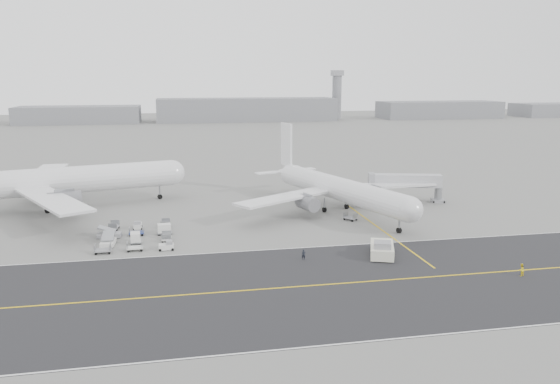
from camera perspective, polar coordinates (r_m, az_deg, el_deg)
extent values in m
plane|color=gray|center=(86.23, -7.09, -5.91)|extent=(700.00, 700.00, 0.00)
cube|color=#272729|center=(69.88, -1.87, -10.13)|extent=(220.00, 32.00, 0.02)
cube|color=gold|center=(69.87, -1.87, -10.11)|extent=(220.00, 0.30, 0.01)
cube|color=silver|center=(84.59, -3.59, -6.17)|extent=(220.00, 0.25, 0.01)
cube|color=silver|center=(55.75, 0.82, -16.07)|extent=(220.00, 0.25, 0.01)
cube|color=gold|center=(97.41, 10.62, -3.94)|extent=(0.30, 40.00, 0.01)
cylinder|color=gray|center=(362.81, 5.95, 9.82)|extent=(6.00, 6.00, 28.00)
cube|color=gray|center=(362.63, 6.00, 12.26)|extent=(7.00, 7.00, 3.50)
cylinder|color=silver|center=(119.31, -22.56, 1.05)|extent=(48.45, 17.51, 5.57)
sphere|color=silver|center=(122.78, -11.20, 2.01)|extent=(5.46, 5.46, 5.46)
cube|color=silver|center=(104.99, -22.72, -0.72)|extent=(17.91, 26.27, 0.45)
cube|color=silver|center=(133.84, -23.40, 1.75)|extent=(6.13, 26.71, 0.45)
cylinder|color=slate|center=(109.87, -21.56, -0.85)|extent=(6.60, 4.82, 3.45)
cylinder|color=slate|center=(129.63, -22.22, 0.93)|extent=(6.60, 4.82, 3.45)
cylinder|color=black|center=(123.07, -12.44, -0.48)|extent=(1.14, 0.75, 1.05)
cylinder|color=black|center=(116.97, -23.14, -1.80)|extent=(1.14, 0.75, 1.05)
cylinder|color=black|center=(123.50, -23.28, -1.13)|extent=(1.14, 0.75, 1.05)
cylinder|color=gray|center=(122.78, -12.47, 0.19)|extent=(0.36, 0.36, 2.92)
cylinder|color=silver|center=(108.30, 6.32, 0.31)|extent=(16.84, 39.07, 4.55)
sphere|color=silver|center=(93.32, 13.42, -1.81)|extent=(4.46, 4.46, 4.46)
cone|color=silver|center=(125.41, 0.78, 2.11)|extent=(6.33, 8.64, 4.09)
cube|color=silver|center=(124.92, 0.68, 4.99)|extent=(1.85, 4.29, 9.68)
cube|color=silver|center=(124.09, -0.98, 2.06)|extent=(7.57, 4.36, 0.25)
cube|color=silver|center=(128.03, 2.16, 2.35)|extent=(7.57, 4.36, 0.25)
cube|color=silver|center=(102.84, 0.56, -0.56)|extent=(20.97, 15.75, 0.45)
cube|color=silver|center=(116.42, 10.83, 0.69)|extent=(22.08, 6.50, 0.45)
cylinder|color=slate|center=(103.37, 2.90, -1.16)|extent=(4.20, 5.48, 2.82)
cylinder|color=slate|center=(112.83, 9.98, -0.22)|extent=(4.20, 5.48, 2.82)
cylinder|color=black|center=(96.08, 12.33, -3.94)|extent=(0.79, 1.09, 0.99)
cylinder|color=black|center=(108.84, 4.65, -1.85)|extent=(0.79, 1.09, 0.99)
cylinder|color=black|center=(111.91, 6.97, -1.52)|extent=(0.79, 1.09, 0.99)
cylinder|color=gray|center=(95.77, 12.36, -3.25)|extent=(0.36, 0.36, 2.39)
cube|color=silver|center=(83.52, 10.61, -5.93)|extent=(5.53, 7.65, 1.56)
cube|color=gray|center=(81.68, 10.66, -5.48)|extent=(3.07, 2.94, 1.00)
cylinder|color=gray|center=(87.69, 10.54, -5.34)|extent=(1.17, 2.78, 0.18)
cylinder|color=black|center=(81.08, 9.60, -6.77)|extent=(0.77, 1.10, 1.00)
cylinder|color=black|center=(81.17, 11.67, -6.83)|extent=(0.77, 1.10, 1.00)
cylinder|color=black|center=(86.18, 9.59, -5.65)|extent=(0.77, 1.10, 1.00)
cylinder|color=black|center=(86.27, 11.53, -5.71)|extent=(0.77, 1.10, 1.00)
cylinder|color=gray|center=(121.65, 16.20, -0.10)|extent=(1.61, 1.61, 4.03)
cube|color=gray|center=(121.99, 16.16, -0.86)|extent=(3.20, 3.20, 0.71)
cube|color=#B5B6BA|center=(119.83, 12.98, 1.18)|extent=(15.34, 6.59, 2.62)
cube|color=gray|center=(118.88, 9.52, 1.23)|extent=(1.99, 3.43, 3.02)
cylinder|color=black|center=(123.30, 16.55, -0.78)|extent=(0.45, 0.66, 0.60)
imported|color=black|center=(80.43, 2.48, -6.55)|extent=(0.62, 0.45, 1.58)
imported|color=yellow|center=(80.82, 23.90, -7.44)|extent=(1.00, 0.88, 1.73)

